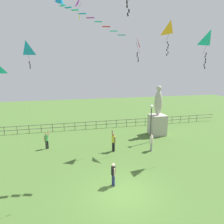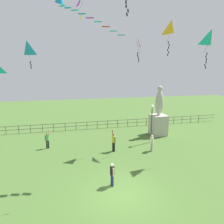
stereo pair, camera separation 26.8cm
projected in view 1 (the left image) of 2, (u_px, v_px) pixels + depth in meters
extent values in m
plane|color=#476B2D|center=(123.00, 193.00, 12.38)|extent=(80.00, 80.00, 0.00)
cube|color=#B2AD9E|center=(157.00, 125.00, 23.27)|extent=(1.70, 1.70, 2.33)
ellipsoid|color=#B2AD9E|center=(158.00, 103.00, 22.74)|extent=(0.90, 0.76, 2.79)
sphere|color=#B2AD9E|center=(159.00, 88.00, 22.39)|extent=(0.56, 0.56, 0.56)
cylinder|color=#38383D|center=(151.00, 125.00, 20.68)|extent=(0.10, 0.10, 3.60)
sphere|color=white|center=(152.00, 107.00, 20.27)|extent=(0.36, 0.36, 0.36)
cylinder|color=black|center=(113.00, 146.00, 18.68)|extent=(0.15, 0.15, 0.87)
cylinder|color=black|center=(114.00, 147.00, 18.56)|extent=(0.15, 0.15, 0.87)
cylinder|color=gold|center=(113.00, 139.00, 18.47)|extent=(0.32, 0.32, 0.61)
sphere|color=#8C6647|center=(113.00, 135.00, 18.38)|extent=(0.23, 0.23, 0.23)
cylinder|color=#8C6647|center=(112.00, 133.00, 18.54)|extent=(0.19, 0.16, 0.59)
cylinder|color=#8C6647|center=(115.00, 140.00, 18.32)|extent=(0.10, 0.10, 0.58)
cylinder|color=navy|center=(114.00, 181.00, 13.05)|extent=(0.13, 0.13, 0.79)
cylinder|color=navy|center=(113.00, 180.00, 13.19)|extent=(0.13, 0.13, 0.79)
cylinder|color=black|center=(113.00, 171.00, 12.98)|extent=(0.29, 0.29, 0.56)
sphere|color=beige|center=(113.00, 165.00, 12.90)|extent=(0.21, 0.21, 0.21)
cylinder|color=beige|center=(115.00, 172.00, 12.81)|extent=(0.09, 0.09, 0.53)
cylinder|color=beige|center=(112.00, 170.00, 13.16)|extent=(0.09, 0.09, 0.53)
cylinder|color=#99999E|center=(152.00, 147.00, 18.66)|extent=(0.14, 0.14, 0.79)
cylinder|color=#99999E|center=(151.00, 146.00, 18.81)|extent=(0.14, 0.14, 0.79)
cylinder|color=white|center=(152.00, 140.00, 18.60)|extent=(0.29, 0.29, 0.56)
sphere|color=beige|center=(152.00, 136.00, 18.51)|extent=(0.21, 0.21, 0.21)
cylinder|color=beige|center=(152.00, 141.00, 18.42)|extent=(0.09, 0.09, 0.53)
cylinder|color=beige|center=(151.00, 139.00, 18.79)|extent=(0.09, 0.09, 0.53)
cylinder|color=black|center=(48.00, 145.00, 19.27)|extent=(0.13, 0.13, 0.79)
cylinder|color=black|center=(46.00, 145.00, 19.19)|extent=(0.13, 0.13, 0.79)
cylinder|color=#4CB259|center=(47.00, 138.00, 19.09)|extent=(0.29, 0.29, 0.56)
sphere|color=tan|center=(46.00, 134.00, 19.01)|extent=(0.21, 0.21, 0.21)
cylinder|color=tan|center=(48.00, 133.00, 19.04)|extent=(0.14, 0.20, 0.54)
cylinder|color=tan|center=(44.00, 139.00, 19.00)|extent=(0.09, 0.09, 0.53)
pyramid|color=#19B2B2|center=(211.00, 38.00, 15.95)|extent=(1.05, 0.80, 1.16)
cylinder|color=#4C381E|center=(206.00, 46.00, 16.38)|extent=(0.09, 0.70, 1.16)
cube|color=black|center=(206.00, 54.00, 16.55)|extent=(0.11, 0.05, 0.21)
cube|color=black|center=(205.00, 57.00, 16.52)|extent=(0.12, 0.03, 0.21)
cube|color=black|center=(206.00, 59.00, 16.65)|extent=(0.09, 0.03, 0.20)
cube|color=black|center=(205.00, 62.00, 16.69)|extent=(0.10, 0.04, 0.21)
cube|color=black|center=(204.00, 65.00, 16.62)|extent=(0.11, 0.04, 0.21)
cube|color=black|center=(205.00, 68.00, 16.77)|extent=(0.10, 0.03, 0.21)
pyramid|color=#198CD1|center=(26.00, 48.00, 17.63)|extent=(1.02, 0.84, 1.21)
cylinder|color=#4C381E|center=(28.00, 56.00, 18.05)|extent=(0.19, 0.60, 1.21)
cube|color=black|center=(29.00, 63.00, 18.20)|extent=(0.08, 0.04, 0.20)
cube|color=black|center=(30.00, 65.00, 18.28)|extent=(0.09, 0.03, 0.20)
cube|color=black|center=(30.00, 68.00, 18.32)|extent=(0.11, 0.04, 0.21)
cube|color=black|center=(127.00, 2.00, 11.96)|extent=(0.10, 0.03, 0.21)
cube|color=black|center=(127.00, 6.00, 12.02)|extent=(0.10, 0.04, 0.20)
cube|color=black|center=(129.00, 11.00, 12.16)|extent=(0.10, 0.03, 0.21)
cube|color=black|center=(128.00, 14.00, 12.15)|extent=(0.12, 0.03, 0.21)
pyramid|color=#B22DB2|center=(82.00, 1.00, 21.36)|extent=(0.87, 0.88, 1.35)
cylinder|color=#4C381E|center=(79.00, 7.00, 21.33)|extent=(0.67, 0.22, 1.35)
cube|color=yellow|center=(79.00, 14.00, 21.45)|extent=(0.09, 0.04, 0.20)
cube|color=yellow|center=(79.00, 16.00, 21.50)|extent=(0.12, 0.04, 0.21)
cube|color=yellow|center=(79.00, 19.00, 21.55)|extent=(0.11, 0.02, 0.21)
pyramid|color=yellow|center=(171.00, 28.00, 18.64)|extent=(0.87, 1.20, 1.34)
cylinder|color=#4C381E|center=(168.00, 35.00, 18.64)|extent=(0.51, 0.20, 1.34)
cube|color=black|center=(168.00, 43.00, 18.74)|extent=(0.11, 0.03, 0.21)
cube|color=black|center=(168.00, 45.00, 18.89)|extent=(0.08, 0.02, 0.20)
cube|color=black|center=(168.00, 48.00, 18.89)|extent=(0.11, 0.05, 0.21)
cube|color=black|center=(167.00, 50.00, 18.85)|extent=(0.08, 0.03, 0.20)
cube|color=black|center=(168.00, 53.00, 19.03)|extent=(0.08, 0.02, 0.20)
cube|color=black|center=(167.00, 55.00, 18.97)|extent=(0.09, 0.01, 0.20)
pyramid|color=red|center=(136.00, 42.00, 17.98)|extent=(0.59, 0.85, 1.02)
cylinder|color=#4C381E|center=(138.00, 48.00, 18.07)|extent=(0.35, 0.13, 1.02)
cube|color=black|center=(137.00, 53.00, 18.13)|extent=(0.08, 0.04, 0.20)
cube|color=black|center=(137.00, 56.00, 18.18)|extent=(0.10, 0.03, 0.21)
cube|color=black|center=(138.00, 58.00, 18.31)|extent=(0.11, 0.05, 0.21)
cube|color=black|center=(138.00, 61.00, 18.37)|extent=(0.11, 0.03, 0.21)
cube|color=#19B2B2|center=(63.00, 5.00, 13.81)|extent=(0.51, 0.56, 0.03)
cube|color=#198CD1|center=(68.00, 8.00, 13.59)|extent=(0.56, 0.52, 0.03)
cube|color=#19B2B2|center=(75.00, 10.00, 13.44)|extent=(0.57, 0.47, 0.03)
cube|color=#198CD1|center=(83.00, 14.00, 13.37)|extent=(0.58, 0.45, 0.03)
cube|color=#B22DB2|center=(90.00, 18.00, 13.35)|extent=(0.57, 0.38, 0.03)
cube|color=#19B2B2|center=(98.00, 22.00, 13.43)|extent=(0.55, 0.29, 0.03)
cube|color=red|center=(106.00, 27.00, 13.57)|extent=(0.54, 0.27, 0.03)
cube|color=#19B2B2|center=(114.00, 31.00, 13.67)|extent=(0.57, 0.36, 0.03)
cube|color=#198CD1|center=(122.00, 35.00, 13.71)|extent=(0.57, 0.38, 0.03)
cylinder|color=#4C4742|center=(4.00, 131.00, 23.24)|extent=(0.06, 0.06, 0.95)
cylinder|color=#4C4742|center=(17.00, 130.00, 23.56)|extent=(0.06, 0.06, 0.95)
cylinder|color=#4C4742|center=(29.00, 129.00, 23.87)|extent=(0.06, 0.06, 0.95)
cylinder|color=#4C4742|center=(41.00, 128.00, 24.19)|extent=(0.06, 0.06, 0.95)
cylinder|color=#4C4742|center=(52.00, 128.00, 24.49)|extent=(0.06, 0.06, 0.95)
cylinder|color=#4C4742|center=(64.00, 127.00, 24.81)|extent=(0.06, 0.06, 0.95)
cylinder|color=#4C4742|center=(75.00, 126.00, 25.11)|extent=(0.06, 0.06, 0.95)
cylinder|color=#4C4742|center=(86.00, 126.00, 25.43)|extent=(0.06, 0.06, 0.95)
cylinder|color=#4C4742|center=(96.00, 125.00, 25.74)|extent=(0.06, 0.06, 0.95)
cylinder|color=#4C4742|center=(106.00, 124.00, 26.05)|extent=(0.06, 0.06, 0.95)
cylinder|color=#4C4742|center=(116.00, 124.00, 26.36)|extent=(0.06, 0.06, 0.95)
cylinder|color=#4C4742|center=(126.00, 123.00, 26.68)|extent=(0.06, 0.06, 0.95)
cylinder|color=#4C4742|center=(136.00, 122.00, 26.99)|extent=(0.06, 0.06, 0.95)
cylinder|color=#4C4742|center=(145.00, 122.00, 27.30)|extent=(0.06, 0.06, 0.95)
cylinder|color=#4C4742|center=(154.00, 121.00, 27.62)|extent=(0.06, 0.06, 0.95)
cylinder|color=#4C4742|center=(163.00, 120.00, 27.93)|extent=(0.06, 0.06, 0.95)
cylinder|color=#4C4742|center=(172.00, 120.00, 28.24)|extent=(0.06, 0.06, 0.95)
cylinder|color=#4C4742|center=(180.00, 119.00, 28.54)|extent=(0.06, 0.06, 0.95)
cylinder|color=#4C4742|center=(189.00, 119.00, 28.87)|extent=(0.06, 0.06, 0.95)
cylinder|color=#4C4742|center=(197.00, 118.00, 29.17)|extent=(0.06, 0.06, 0.95)
cube|color=#4C4742|center=(91.00, 122.00, 25.49)|extent=(36.00, 0.05, 0.05)
cube|color=#4C4742|center=(91.00, 125.00, 25.58)|extent=(36.00, 0.05, 0.05)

